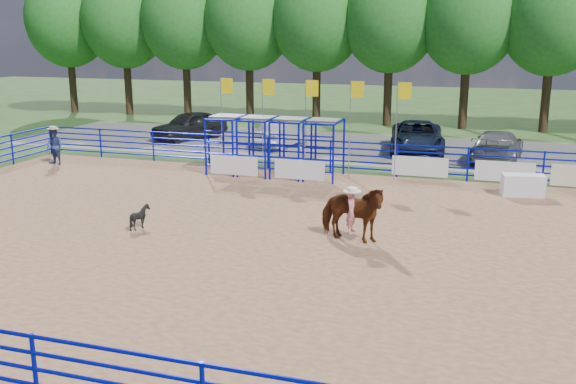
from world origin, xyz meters
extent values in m
plane|color=#325120|center=(0.00, 0.00, 0.00)|extent=(120.00, 120.00, 0.00)
cube|color=#A47452|center=(0.00, 0.00, 0.01)|extent=(30.00, 20.00, 0.02)
cube|color=gray|center=(0.00, 17.00, 0.01)|extent=(40.00, 10.00, 0.01)
cube|color=silver|center=(8.16, 8.11, 0.44)|extent=(1.68, 1.01, 0.84)
imported|color=#5E2D12|center=(2.99, 0.58, 0.92)|extent=(2.25, 1.28, 1.79)
imported|color=red|center=(2.99, 0.58, 1.61)|extent=(0.39, 0.52, 1.32)
cylinder|color=white|center=(2.99, 0.58, 2.30)|extent=(0.54, 0.54, 0.12)
imported|color=black|center=(-3.80, -0.21, 0.41)|extent=(0.94, 0.91, 0.78)
imported|color=navy|center=(-13.03, 7.73, 0.91)|extent=(0.99, 0.84, 1.77)
cylinder|color=tan|center=(-13.03, 7.73, 1.79)|extent=(0.56, 0.56, 0.11)
imported|color=black|center=(-10.32, 16.71, 0.83)|extent=(3.79, 5.21, 1.65)
imported|color=#909398|center=(-4.25, 15.94, 0.71)|extent=(2.15, 4.45, 1.41)
imported|color=black|center=(3.12, 16.46, 0.82)|extent=(3.44, 6.15, 1.62)
imported|color=#5B5B5E|center=(7.20, 15.13, 0.77)|extent=(2.74, 5.47, 1.53)
cube|color=white|center=(-3.80, 7.77, 0.55)|extent=(2.20, 0.04, 0.85)
cube|color=white|center=(-0.80, 7.77, 0.55)|extent=(2.20, 0.04, 0.85)
cube|color=white|center=(4.00, 9.96, 0.55)|extent=(2.40, 0.04, 0.85)
cube|color=white|center=(7.50, 9.96, 0.55)|extent=(2.40, 0.04, 0.85)
cylinder|color=#3F2B19|center=(-25.00, 26.00, 2.40)|extent=(0.56, 0.56, 4.80)
ellipsoid|color=#22611F|center=(-25.00, 26.00, 7.56)|extent=(6.40, 6.40, 7.36)
cylinder|color=#3F2B19|center=(-20.00, 26.00, 2.40)|extent=(0.56, 0.56, 4.80)
ellipsoid|color=#22611F|center=(-20.00, 26.00, 7.56)|extent=(6.40, 6.40, 7.36)
cylinder|color=#3F2B19|center=(-15.00, 26.00, 2.40)|extent=(0.56, 0.56, 4.80)
ellipsoid|color=#22611F|center=(-15.00, 26.00, 7.56)|extent=(6.40, 6.40, 7.36)
cylinder|color=#3F2B19|center=(-10.00, 26.00, 2.40)|extent=(0.56, 0.56, 4.80)
ellipsoid|color=#22611F|center=(-10.00, 26.00, 7.56)|extent=(6.40, 6.40, 7.36)
cylinder|color=#3F2B19|center=(-5.00, 26.00, 2.40)|extent=(0.56, 0.56, 4.80)
ellipsoid|color=#22611F|center=(-5.00, 26.00, 7.56)|extent=(6.40, 6.40, 7.36)
cylinder|color=#3F2B19|center=(0.00, 26.00, 2.40)|extent=(0.56, 0.56, 4.80)
ellipsoid|color=#22611F|center=(0.00, 26.00, 7.56)|extent=(6.40, 6.40, 7.36)
cylinder|color=#3F2B19|center=(5.00, 26.00, 2.40)|extent=(0.56, 0.56, 4.80)
ellipsoid|color=#22611F|center=(5.00, 26.00, 7.56)|extent=(6.40, 6.40, 7.36)
cylinder|color=#3F2B19|center=(10.00, 26.00, 2.40)|extent=(0.56, 0.56, 4.80)
ellipsoid|color=#22611F|center=(10.00, 26.00, 7.56)|extent=(6.40, 6.40, 7.36)
camera|label=1|loc=(6.79, -17.74, 6.20)|focal=40.00mm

